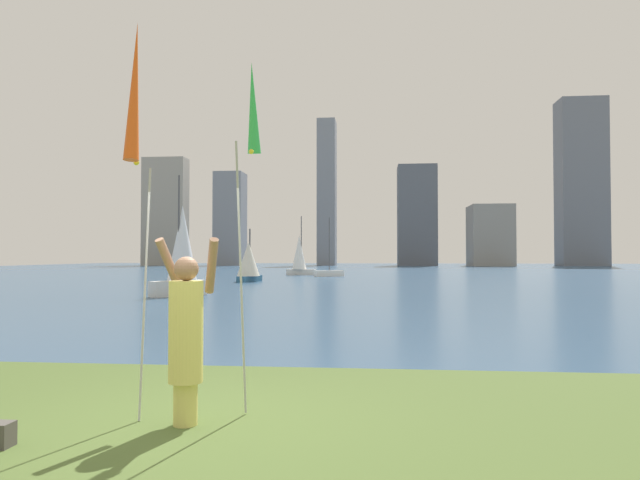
{
  "coord_description": "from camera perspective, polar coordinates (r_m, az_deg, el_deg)",
  "views": [
    {
      "loc": [
        1.93,
        -5.94,
        1.79
      ],
      "look_at": [
        0.24,
        11.49,
        2.25
      ],
      "focal_mm": 32.34,
      "sensor_mm": 36.0,
      "label": 1
    }
  ],
  "objects": [
    {
      "name": "kite_flag_left",
      "position": [
        6.58,
        -17.86,
        13.14
      ],
      "size": [
        0.16,
        0.61,
        4.28
      ],
      "color": "#B2B2B7",
      "rests_on": "ground"
    },
    {
      "name": "skyline_tower_1",
      "position": [
        101.49,
        -8.88,
        2.06
      ],
      "size": [
        4.88,
        5.11,
        16.14
      ],
      "color": "gray",
      "rests_on": "ground"
    },
    {
      "name": "ground",
      "position": [
        56.95,
        3.59,
        -3.36
      ],
      "size": [
        120.0,
        138.0,
        0.12
      ],
      "color": "#475B28"
    },
    {
      "name": "person",
      "position": [
        6.32,
        -13.1,
        -8.88
      ],
      "size": [
        0.72,
        0.54,
        1.98
      ],
      "rotation": [
        0.0,
        0.0,
        -0.28
      ],
      "color": "#D8CC66",
      "rests_on": "ground"
    },
    {
      "name": "skyline_tower_5",
      "position": [
        106.71,
        24.43,
        5.2
      ],
      "size": [
        7.47,
        5.19,
        28.0
      ],
      "color": "slate",
      "rests_on": "ground"
    },
    {
      "name": "skyline_tower_4",
      "position": [
        99.25,
        16.47,
        0.41
      ],
      "size": [
        6.67,
        7.8,
        10.0
      ],
      "color": "gray",
      "rests_on": "ground"
    },
    {
      "name": "sailboat_3",
      "position": [
        39.03,
        -7.08,
        -2.08
      ],
      "size": [
        1.79,
        3.11,
        3.57
      ],
      "color": "#2D6084",
      "rests_on": "ground"
    },
    {
      "name": "bag",
      "position": [
        6.39,
        -29.12,
        -16.49
      ],
      "size": [
        0.22,
        0.2,
        0.23
      ],
      "color": "#4C4742",
      "rests_on": "ground"
    },
    {
      "name": "skyline_tower_2",
      "position": [
        102.25,
        0.69,
        4.68
      ],
      "size": [
        3.16,
        5.1,
        25.64
      ],
      "color": "gray",
      "rests_on": "ground"
    },
    {
      "name": "sailboat_6",
      "position": [
        48.74,
        0.92,
        -3.21
      ],
      "size": [
        2.48,
        1.73,
        4.98
      ],
      "color": "white",
      "rests_on": "ground"
    },
    {
      "name": "skyline_tower_0",
      "position": [
        103.49,
        -15.05,
        2.71
      ],
      "size": [
        7.36,
        3.53,
        18.63
      ],
      "color": "gray",
      "rests_on": "ground"
    },
    {
      "name": "kite_flag_right",
      "position": [
        7.04,
        -6.71,
        11.9
      ],
      "size": [
        0.16,
        1.0,
        4.07
      ],
      "color": "#B2B2B7",
      "rests_on": "ground"
    },
    {
      "name": "skyline_tower_3",
      "position": [
        99.88,
        9.56,
        2.37
      ],
      "size": [
        6.49,
        5.97,
        17.03
      ],
      "color": "#565B66",
      "rests_on": "ground"
    },
    {
      "name": "sailboat_0",
      "position": [
        26.02,
        -13.52,
        -1.02
      ],
      "size": [
        2.09,
        2.43,
        5.3
      ],
      "color": "silver",
      "rests_on": "ground"
    },
    {
      "name": "sailboat_2",
      "position": [
        51.95,
        -2.04,
        -1.56
      ],
      "size": [
        2.64,
        1.4,
        5.31
      ],
      "color": "silver",
      "rests_on": "ground"
    }
  ]
}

